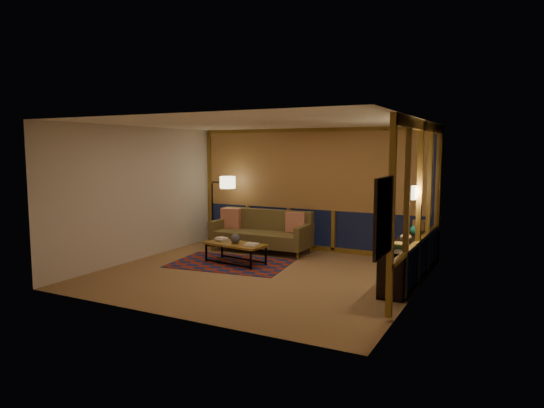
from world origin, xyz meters
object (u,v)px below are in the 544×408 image
at_px(bookshelf, 410,258).
at_px(floor_lamp, 212,211).
at_px(coffee_table, 236,253).
at_px(sofa, 261,232).

bearing_deg(bookshelf, floor_lamp, 169.59).
bearing_deg(coffee_table, bookshelf, 16.01).
height_order(coffee_table, floor_lamp, floor_lamp).
xyz_separation_m(floor_lamp, bookshelf, (4.71, -0.86, -0.46)).
distance_m(sofa, bookshelf, 3.47).
xyz_separation_m(sofa, floor_lamp, (-1.33, 0.09, 0.37)).
height_order(sofa, bookshelf, sofa).
bearing_deg(bookshelf, coffee_table, -172.15).
distance_m(coffee_table, floor_lamp, 2.04).
relative_size(sofa, coffee_table, 1.76).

